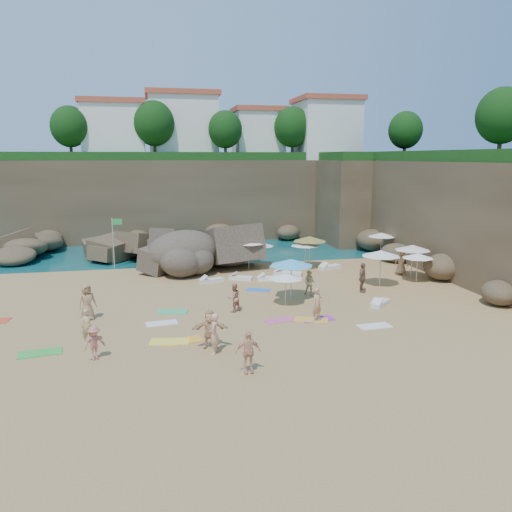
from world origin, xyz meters
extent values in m
plane|color=tan|center=(0.00, 0.00, 0.00)|extent=(120.00, 120.00, 0.00)
plane|color=#0C4751|center=(0.00, 30.00, 0.00)|extent=(120.00, 120.00, 0.00)
cube|color=brown|center=(2.00, 25.00, 4.00)|extent=(44.00, 8.00, 8.00)
cube|color=brown|center=(19.00, 8.00, 4.00)|extent=(8.00, 30.00, 8.00)
cube|color=brown|center=(17.00, 20.00, 4.00)|extent=(10.00, 12.00, 8.00)
cube|color=white|center=(-8.00, 26.00, 10.75)|extent=(6.00, 5.00, 5.50)
cube|color=#B2472D|center=(-8.00, 26.00, 13.75)|extent=(6.48, 5.40, 0.50)
cube|color=white|center=(-1.00, 27.00, 11.25)|extent=(7.00, 6.00, 6.50)
cube|color=#B2472D|center=(-1.00, 27.00, 14.75)|extent=(7.56, 6.48, 0.50)
cube|color=white|center=(7.00, 26.00, 10.50)|extent=(5.00, 5.00, 5.00)
cube|color=#B2472D|center=(7.00, 26.00, 13.25)|extent=(5.40, 5.40, 0.50)
cube|color=white|center=(14.00, 24.00, 11.00)|extent=(6.00, 6.00, 6.00)
cube|color=#B2472D|center=(14.00, 24.00, 14.25)|extent=(6.48, 6.48, 0.50)
sphere|color=#11380F|center=(-12.00, 24.00, 11.20)|extent=(3.60, 3.60, 3.60)
sphere|color=#11380F|center=(-4.00, 24.00, 11.60)|extent=(4.05, 4.05, 4.05)
sphere|color=#11380F|center=(3.00, 23.00, 11.04)|extent=(3.42, 3.42, 3.42)
sphere|color=#11380F|center=(10.00, 23.00, 11.36)|extent=(3.78, 3.78, 3.78)
sphere|color=#11380F|center=(19.00, 16.00, 10.80)|extent=(3.15, 3.15, 3.15)
sphere|color=#11380F|center=(20.00, 4.00, 11.20)|extent=(3.60, 3.60, 3.60)
cylinder|color=white|center=(-18.00, 30.00, 3.00)|extent=(0.10, 0.10, 6.00)
cylinder|color=white|center=(-16.50, 30.00, 3.00)|extent=(0.10, 0.10, 6.00)
cylinder|color=white|center=(-15.00, 30.00, 3.00)|extent=(0.10, 0.10, 6.00)
cylinder|color=silver|center=(-7.50, 10.53, 1.92)|extent=(0.08, 0.08, 3.85)
cube|color=green|center=(-7.12, 10.53, 3.53)|extent=(0.67, 0.11, 0.43)
cylinder|color=silver|center=(6.69, 7.30, 0.98)|extent=(0.06, 0.06, 1.97)
cone|color=silver|center=(6.69, 7.30, 1.92)|extent=(2.21, 2.21, 0.34)
cylinder|color=silver|center=(2.51, 8.11, 1.10)|extent=(0.06, 0.06, 2.21)
cone|color=white|center=(2.51, 8.11, 2.15)|extent=(2.47, 2.47, 0.38)
cylinder|color=silver|center=(3.64, 8.95, 0.87)|extent=(0.05, 0.05, 1.75)
cone|color=silver|center=(3.64, 8.95, 1.70)|extent=(1.96, 1.96, 0.30)
cylinder|color=silver|center=(14.21, 10.05, 1.00)|extent=(0.06, 0.06, 1.99)
cone|color=white|center=(14.21, 10.05, 1.94)|extent=(2.24, 2.24, 0.34)
cylinder|color=silver|center=(13.15, 3.03, 1.10)|extent=(0.06, 0.06, 2.19)
cone|color=silver|center=(13.15, 3.03, 2.14)|extent=(2.46, 2.46, 0.37)
cylinder|color=silver|center=(7.13, 7.59, 1.14)|extent=(0.07, 0.07, 2.28)
cone|color=#DC5426|center=(7.13, 7.59, 2.23)|extent=(2.56, 2.56, 0.39)
cylinder|color=silver|center=(12.87, 1.80, 0.93)|extent=(0.05, 0.05, 1.85)
cone|color=white|center=(12.87, 1.80, 1.81)|extent=(2.08, 2.08, 0.32)
cylinder|color=silver|center=(2.76, -1.60, 0.87)|extent=(0.05, 0.05, 1.75)
cone|color=white|center=(2.76, -1.60, 1.71)|extent=(1.96, 1.96, 0.30)
cylinder|color=silver|center=(3.39, -0.53, 1.16)|extent=(0.07, 0.07, 2.31)
cone|color=#44AEEA|center=(3.39, -0.53, 2.26)|extent=(2.59, 2.59, 0.39)
cylinder|color=silver|center=(9.95, 1.30, 1.12)|extent=(0.07, 0.07, 2.25)
cone|color=silver|center=(9.95, 1.30, 2.19)|extent=(2.52, 2.52, 0.38)
cube|color=silver|center=(-0.76, 4.48, 0.13)|extent=(1.73, 0.94, 0.26)
cube|color=silver|center=(1.30, 4.82, 0.13)|extent=(1.67, 1.22, 0.25)
cube|color=white|center=(8.49, 6.73, 0.14)|extent=(1.89, 1.24, 0.28)
cube|color=white|center=(3.20, 4.24, 0.13)|extent=(1.71, 0.71, 0.26)
cube|color=white|center=(4.78, 5.24, 0.16)|extent=(2.10, 1.51, 0.31)
cube|color=silver|center=(8.08, -2.78, 0.13)|extent=(1.58, 1.50, 0.25)
cube|color=#FFA128|center=(-3.32, -6.18, 0.02)|extent=(1.91, 1.33, 0.03)
cube|color=green|center=(-9.51, -6.35, 0.02)|extent=(1.92, 1.16, 0.03)
cube|color=#FFE543|center=(-3.95, -6.12, 0.02)|extent=(1.91, 1.18, 0.03)
cube|color=white|center=(-4.26, -3.44, 0.01)|extent=(1.67, 0.97, 0.03)
cube|color=purple|center=(3.73, -4.45, 0.02)|extent=(1.81, 1.04, 0.03)
cube|color=blue|center=(1.91, 1.92, 0.01)|extent=(1.69, 1.26, 0.03)
cube|color=#D6538A|center=(1.73, -4.22, 0.01)|extent=(1.71, 1.10, 0.03)
cube|color=#35BB73|center=(-3.64, -1.58, 0.01)|extent=(1.80, 1.21, 0.03)
cube|color=gold|center=(3.37, -4.48, 0.02)|extent=(1.92, 1.45, 0.03)
cube|color=white|center=(6.19, -6.06, 0.01)|extent=(1.72, 0.95, 0.03)
imported|color=tan|center=(-7.57, -5.53, 0.81)|extent=(0.67, 0.53, 1.61)
imported|color=#B7705B|center=(-0.32, -2.23, 0.80)|extent=(0.96, 0.89, 1.59)
imported|color=#E0B87F|center=(1.50, 11.43, 0.94)|extent=(1.32, 0.96, 1.88)
imported|color=brown|center=(8.18, 0.08, 0.94)|extent=(1.05, 1.15, 1.89)
imported|color=tan|center=(12.91, 4.05, 0.95)|extent=(1.05, 0.81, 1.90)
imported|color=tan|center=(-2.60, 10.77, 0.74)|extent=(1.42, 0.67, 1.48)
imported|color=#ECA886|center=(-2.12, -7.91, 0.90)|extent=(0.57, 0.74, 1.80)
imported|color=#B36959|center=(-7.08, -7.55, 0.19)|extent=(1.51, 1.69, 0.38)
imported|color=#EEAD87|center=(-1.06, -10.14, 0.21)|extent=(1.08, 1.74, 0.41)
imported|color=#A67C53|center=(-7.99, -2.05, 0.25)|extent=(1.67, 2.09, 0.50)
imported|color=tan|center=(-2.21, -7.21, 0.23)|extent=(1.75, 1.86, 0.45)
imported|color=tan|center=(3.60, -4.74, 0.21)|extent=(1.44, 1.84, 0.42)
imported|color=#E2BE80|center=(4.71, 0.00, 0.29)|extent=(1.48, 1.71, 0.59)
camera|label=1|loc=(-4.49, -28.15, 8.35)|focal=35.00mm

